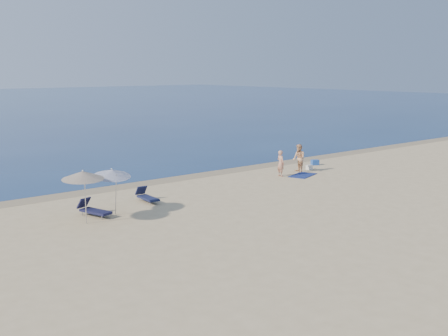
% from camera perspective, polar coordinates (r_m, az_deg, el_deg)
% --- Properties ---
extents(wet_sand_strip, '(240.00, 1.60, 0.00)m').
position_cam_1_polar(wet_sand_strip, '(34.94, -1.30, -0.54)').
color(wet_sand_strip, '#847254').
rests_on(wet_sand_strip, ground).
extents(person_left, '(0.46, 0.63, 1.58)m').
position_cam_1_polar(person_left, '(34.02, 5.78, 0.48)').
color(person_left, tan).
rests_on(person_left, ground).
extents(person_right, '(0.92, 1.04, 1.77)m').
position_cam_1_polar(person_right, '(35.48, 7.62, 0.98)').
color(person_right, tan).
rests_on(person_right, ground).
extents(beach_towel, '(2.22, 1.68, 0.03)m').
position_cam_1_polar(beach_towel, '(34.54, 7.99, -0.73)').
color(beach_towel, '#101C52').
rests_on(beach_towel, ground).
extents(white_bag, '(0.36, 0.31, 0.30)m').
position_cam_1_polar(white_bag, '(36.60, 8.65, 0.07)').
color(white_bag, silver).
rests_on(white_bag, ground).
extents(blue_cooler, '(0.59, 0.52, 0.35)m').
position_cam_1_polar(blue_cooler, '(38.42, 9.22, 0.57)').
color(blue_cooler, '#204DAD').
rests_on(blue_cooler, ground).
extents(umbrella_near, '(1.94, 1.96, 2.20)m').
position_cam_1_polar(umbrella_near, '(25.28, -11.31, -0.49)').
color(umbrella_near, silver).
rests_on(umbrella_near, ground).
extents(umbrella_far, '(2.34, 2.35, 2.34)m').
position_cam_1_polar(umbrella_far, '(24.00, -14.14, -0.71)').
color(umbrella_far, silver).
rests_on(umbrella_far, ground).
extents(lounger_left, '(1.00, 1.81, 0.76)m').
position_cam_1_polar(lounger_left, '(25.49, -13.11, -4.17)').
color(lounger_left, '#131434').
rests_on(lounger_left, ground).
extents(lounger_right, '(0.63, 1.64, 0.71)m').
position_cam_1_polar(lounger_right, '(27.68, -7.84, -2.91)').
color(lounger_right, '#151B3B').
rests_on(lounger_right, ground).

